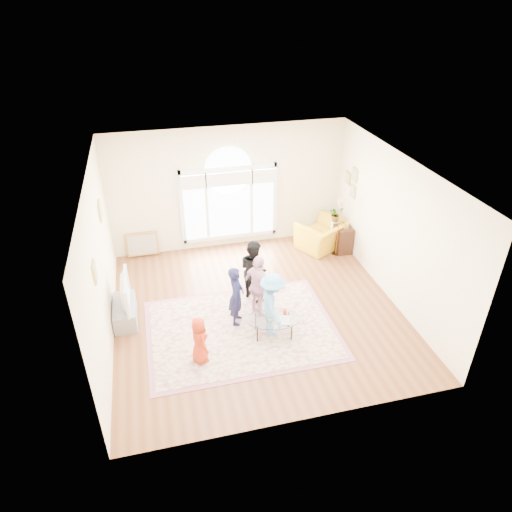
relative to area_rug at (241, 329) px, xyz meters
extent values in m
plane|color=brown|center=(0.47, 0.58, -0.01)|extent=(6.00, 6.00, 0.00)
plane|color=#F8ECC2|center=(0.47, 3.58, 1.59)|extent=(6.00, 0.00, 6.00)
plane|color=#F8ECC2|center=(0.47, -2.42, 1.59)|extent=(6.00, 0.00, 6.00)
plane|color=#F8ECC2|center=(-2.53, 0.58, 1.59)|extent=(0.00, 6.00, 6.00)
plane|color=#F8ECC2|center=(3.47, 0.58, 1.59)|extent=(0.00, 6.00, 6.00)
plane|color=white|center=(0.47, 0.58, 3.19)|extent=(6.00, 6.00, 0.00)
cube|color=white|center=(0.47, 3.54, 0.24)|extent=(2.50, 0.08, 0.10)
cube|color=white|center=(0.47, 3.54, 2.14)|extent=(2.50, 0.08, 0.10)
cube|color=white|center=(-0.75, 3.54, 1.19)|extent=(0.10, 0.08, 2.00)
cube|color=white|center=(1.69, 3.54, 1.19)|extent=(0.10, 0.08, 2.00)
cube|color=#C6E2FF|center=(-0.43, 3.54, 1.19)|extent=(0.55, 0.02, 1.80)
cube|color=#C6E2FF|center=(1.36, 3.54, 1.19)|extent=(0.55, 0.02, 1.80)
cube|color=#C6E2FF|center=(0.47, 3.54, 1.19)|extent=(1.10, 0.02, 1.80)
cylinder|color=#C6E2FF|center=(0.47, 3.54, 2.09)|extent=(1.20, 0.02, 1.20)
cube|color=white|center=(-0.12, 3.53, 1.19)|extent=(0.07, 0.04, 1.80)
cube|color=white|center=(1.05, 3.53, 1.19)|extent=(0.07, 0.04, 1.80)
cube|color=white|center=(-0.43, 3.46, 1.91)|extent=(0.65, 0.12, 0.35)
cube|color=white|center=(0.47, 3.46, 1.91)|extent=(1.20, 0.12, 0.35)
cube|color=white|center=(1.36, 3.46, 1.91)|extent=(0.65, 0.12, 0.35)
cube|color=tan|center=(-2.51, 1.88, 2.09)|extent=(0.03, 0.34, 0.40)
cube|color=#ADA38E|center=(-2.49, 1.88, 2.09)|extent=(0.01, 0.28, 0.34)
cube|color=tan|center=(-2.51, -0.32, 1.99)|extent=(0.03, 0.30, 0.36)
cube|color=#ADA38E|center=(-2.49, -0.32, 1.99)|extent=(0.01, 0.24, 0.30)
cube|color=tan|center=(3.45, 2.63, 2.04)|extent=(0.03, 0.28, 0.34)
cube|color=#ADA38E|center=(3.43, 2.63, 2.04)|extent=(0.01, 0.22, 0.28)
cube|color=tan|center=(3.45, 2.63, 1.61)|extent=(0.03, 0.28, 0.34)
cube|color=#ADA38E|center=(3.43, 2.63, 1.61)|extent=(0.01, 0.22, 0.28)
cube|color=tan|center=(3.45, 2.98, 1.83)|extent=(0.03, 0.26, 0.32)
cube|color=#ADA38E|center=(3.43, 2.98, 1.83)|extent=(0.01, 0.20, 0.26)
cube|color=beige|center=(0.00, 0.00, 0.00)|extent=(3.60, 2.60, 0.02)
cube|color=#9C5B6F|center=(0.00, 0.00, 0.00)|extent=(3.80, 2.80, 0.01)
cube|color=gray|center=(-2.28, 0.88, 0.20)|extent=(0.45, 1.00, 0.42)
imported|color=black|center=(-2.28, 0.88, 0.72)|extent=(0.14, 1.09, 0.63)
cube|color=#507BE1|center=(-2.19, 0.88, 0.72)|extent=(0.02, 0.89, 0.51)
ellipsoid|color=silver|center=(0.59, -0.31, 0.40)|extent=(1.15, 0.83, 0.02)
cylinder|color=black|center=(0.95, -0.16, 0.19)|extent=(0.03, 0.03, 0.40)
cylinder|color=black|center=(0.28, -0.07, 0.19)|extent=(0.03, 0.03, 0.40)
cylinder|color=black|center=(0.89, -0.55, 0.19)|extent=(0.03, 0.03, 0.40)
cylinder|color=black|center=(0.23, -0.45, 0.19)|extent=(0.03, 0.03, 0.40)
imported|color=#B2A58C|center=(0.45, -0.24, 0.42)|extent=(0.27, 0.33, 0.03)
imported|color=#B2A58C|center=(0.67, -0.40, 0.42)|extent=(0.29, 0.34, 0.02)
cylinder|color=red|center=(0.84, -0.25, 0.47)|extent=(0.07, 0.07, 0.12)
imported|color=gold|center=(2.78, 2.78, 0.37)|extent=(1.50, 1.45, 0.75)
cube|color=black|center=(3.25, 2.48, 0.34)|extent=(0.40, 0.50, 0.70)
cylinder|color=black|center=(3.04, 2.39, 0.00)|extent=(0.20, 0.20, 0.02)
cylinder|color=#B3853A|center=(3.04, 2.39, 0.67)|extent=(0.02, 0.02, 1.35)
cone|color=#CCB284|center=(3.04, 2.39, 1.39)|extent=(0.26, 0.26, 0.22)
cylinder|color=white|center=(3.17, 2.88, 0.34)|extent=(0.20, 0.20, 0.70)
imported|color=#33722D|center=(3.17, 2.88, 0.89)|extent=(0.44, 0.41, 0.41)
cube|color=tan|center=(-1.83, 3.48, -0.01)|extent=(0.80, 0.14, 0.62)
imported|color=#B12F14|center=(-0.92, -0.68, 0.49)|extent=(0.42, 0.54, 0.96)
imported|color=#151738|center=(-0.04, 0.27, 0.66)|extent=(0.44, 0.55, 1.31)
imported|color=black|center=(0.51, 1.05, 0.72)|extent=(0.76, 0.84, 1.41)
imported|color=#F1ADC6|center=(0.46, 0.39, 0.72)|extent=(0.65, 0.90, 1.42)
imported|color=#5DA6DF|center=(0.58, -0.22, 0.69)|extent=(0.51, 0.88, 1.36)
camera|label=1|loc=(-1.43, -7.07, 6.09)|focal=32.00mm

